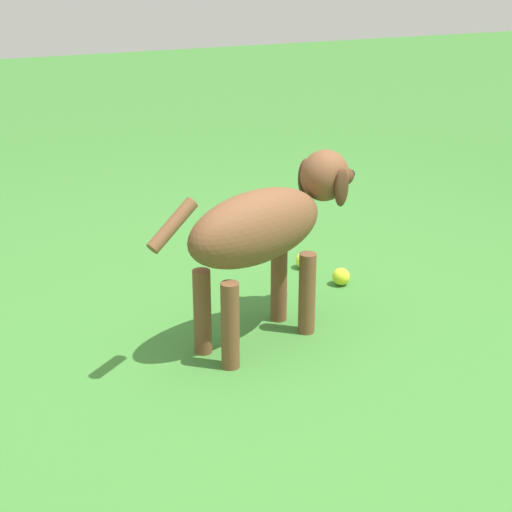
% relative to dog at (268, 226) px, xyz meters
% --- Properties ---
extents(ground, '(14.00, 14.00, 0.00)m').
position_rel_dog_xyz_m(ground, '(0.19, -0.06, -0.38)').
color(ground, '#38722D').
extents(dog, '(0.39, 0.81, 0.58)m').
position_rel_dog_xyz_m(dog, '(0.00, 0.00, 0.00)').
color(dog, brown).
rests_on(dog, ground).
extents(tennis_ball_0, '(0.07, 0.07, 0.07)m').
position_rel_dog_xyz_m(tennis_ball_0, '(-0.84, 0.30, -0.35)').
color(tennis_ball_0, '#CAD630').
rests_on(tennis_ball_0, ground).
extents(tennis_ball_1, '(0.07, 0.07, 0.07)m').
position_rel_dog_xyz_m(tennis_ball_1, '(-0.27, 0.42, -0.35)').
color(tennis_ball_1, '#C3D229').
rests_on(tennis_ball_1, ground).
extents(tennis_ball_2, '(0.07, 0.07, 0.07)m').
position_rel_dog_xyz_m(tennis_ball_2, '(-0.47, 0.37, -0.35)').
color(tennis_ball_2, '#D5E439').
rests_on(tennis_ball_2, ground).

